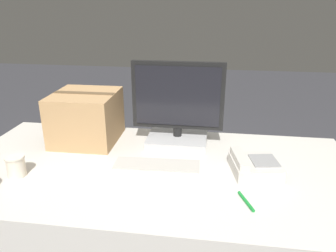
% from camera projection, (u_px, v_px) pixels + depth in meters
% --- Properties ---
extents(office_desk, '(1.80, 0.90, 0.74)m').
position_uv_depth(office_desk, '(156.00, 234.00, 1.60)').
color(office_desk, beige).
rests_on(office_desk, ground_plane).
extents(monitor, '(0.46, 0.25, 0.42)m').
position_uv_depth(monitor, '(178.00, 113.00, 1.66)').
color(monitor, '#B7B7B7').
rests_on(monitor, office_desk).
extents(keyboard, '(0.41, 0.16, 0.03)m').
position_uv_depth(keyboard, '(157.00, 167.00, 1.44)').
color(keyboard, beige).
rests_on(keyboard, office_desk).
extents(desk_phone, '(0.23, 0.23, 0.08)m').
position_uv_depth(desk_phone, '(254.00, 166.00, 1.41)').
color(desk_phone, beige).
rests_on(desk_phone, office_desk).
extents(paper_cup_right, '(0.08, 0.08, 0.09)m').
position_uv_depth(paper_cup_right, '(16.00, 166.00, 1.38)').
color(paper_cup_right, beige).
rests_on(paper_cup_right, office_desk).
extents(cardboard_box, '(0.32, 0.33, 0.26)m').
position_uv_depth(cardboard_box, '(86.00, 117.00, 1.70)').
color(cardboard_box, tan).
rests_on(cardboard_box, office_desk).
extents(pen_marker, '(0.06, 0.12, 0.01)m').
position_uv_depth(pen_marker, '(246.00, 201.00, 1.21)').
color(pen_marker, '#198C33').
rests_on(pen_marker, office_desk).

